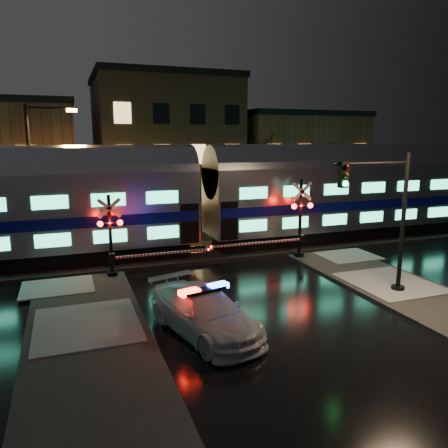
# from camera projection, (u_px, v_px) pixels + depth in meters

# --- Properties ---
(ground) EXTENTS (120.00, 120.00, 0.00)m
(ground) POSITION_uv_depth(u_px,v_px,m) (231.00, 281.00, 20.14)
(ground) COLOR black
(ground) RESTS_ON ground
(ballast) EXTENTS (90.00, 4.20, 0.24)m
(ballast) POSITION_uv_depth(u_px,v_px,m) (199.00, 253.00, 24.72)
(ballast) COLOR black
(ballast) RESTS_ON ground
(sidewalk_left) EXTENTS (4.00, 20.00, 0.12)m
(sidewalk_left) POSITION_uv_depth(u_px,v_px,m) (93.00, 368.00, 12.41)
(sidewalk_left) COLOR #2D2D2D
(sidewalk_left) RESTS_ON ground
(sidewalk_right) EXTENTS (4.00, 20.00, 0.12)m
(sidewalk_right) POSITION_uv_depth(u_px,v_px,m) (444.00, 308.00, 16.79)
(sidewalk_right) COLOR #2D2D2D
(sidewalk_right) RESTS_ON ground
(building_mid) EXTENTS (12.00, 11.00, 11.50)m
(building_mid) POSITION_uv_depth(u_px,v_px,m) (164.00, 146.00, 40.44)
(building_mid) COLOR brown
(building_mid) RESTS_ON ground
(building_right) EXTENTS (12.00, 10.00, 8.50)m
(building_right) POSITION_uv_depth(u_px,v_px,m) (291.00, 161.00, 44.64)
(building_right) COLOR brown
(building_right) RESTS_ON ground
(train) EXTENTS (51.00, 3.12, 5.92)m
(train) POSITION_uv_depth(u_px,v_px,m) (201.00, 195.00, 24.14)
(train) COLOR black
(train) RESTS_ON ballast
(police_car) EXTENTS (3.27, 5.49, 1.66)m
(police_car) POSITION_uv_depth(u_px,v_px,m) (204.00, 312.00, 14.65)
(police_car) COLOR silver
(police_car) RESTS_ON ground
(crossing_signal_right) EXTENTS (6.16, 0.67, 4.36)m
(crossing_signal_right) POSITION_uv_depth(u_px,v_px,m) (295.00, 227.00, 23.47)
(crossing_signal_right) COLOR black
(crossing_signal_right) RESTS_ON ground
(crossing_signal_left) EXTENTS (5.58, 0.65, 3.95)m
(crossing_signal_left) POSITION_uv_depth(u_px,v_px,m) (119.00, 244.00, 20.36)
(crossing_signal_left) COLOR black
(crossing_signal_left) RESTS_ON ground
(traffic_light) EXTENTS (3.83, 0.70, 5.93)m
(traffic_light) POSITION_uv_depth(u_px,v_px,m) (386.00, 222.00, 17.72)
(traffic_light) COLOR black
(traffic_light) RESTS_ON ground
(streetlight) EXTENTS (2.80, 0.29, 8.37)m
(streetlight) POSITION_uv_depth(u_px,v_px,m) (36.00, 168.00, 24.68)
(streetlight) COLOR black
(streetlight) RESTS_ON ground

